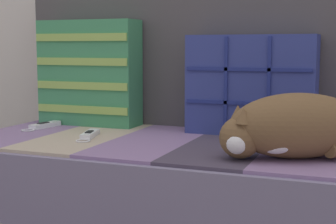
{
  "coord_description": "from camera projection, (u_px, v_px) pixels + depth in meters",
  "views": [
    {
      "loc": [
        0.42,
        -1.46,
        0.69
      ],
      "look_at": [
        -0.19,
        0.08,
        0.48
      ],
      "focal_mm": 55.0,
      "sensor_mm": 36.0,
      "label": 1
    }
  ],
  "objects": [
    {
      "name": "couch",
      "position": [
        229.0,
        200.0,
        1.7
      ],
      "size": [
        1.9,
        0.79,
        0.38
      ],
      "color": "gray",
      "rests_on": "ground_plane"
    },
    {
      "name": "sofa_backrest",
      "position": [
        253.0,
        56.0,
        1.95
      ],
      "size": [
        1.86,
        0.14,
        0.55
      ],
      "color": "#474242",
      "rests_on": "couch"
    },
    {
      "name": "throw_pillow_quilted",
      "position": [
        251.0,
        85.0,
        1.82
      ],
      "size": [
        0.45,
        0.14,
        0.35
      ],
      "color": "navy",
      "rests_on": "couch"
    },
    {
      "name": "throw_pillow_striped",
      "position": [
        90.0,
        73.0,
        2.05
      ],
      "size": [
        0.41,
        0.14,
        0.41
      ],
      "color": "#3D8956",
      "rests_on": "couch"
    },
    {
      "name": "sleeping_cat",
      "position": [
        291.0,
        128.0,
        1.43
      ],
      "size": [
        0.43,
        0.34,
        0.18
      ],
      "color": "brown",
      "rests_on": "couch"
    },
    {
      "name": "game_remote_near",
      "position": [
        44.0,
        126.0,
        1.98
      ],
      "size": [
        0.07,
        0.19,
        0.02
      ],
      "color": "white",
      "rests_on": "couch"
    },
    {
      "name": "game_remote_far",
      "position": [
        90.0,
        135.0,
        1.77
      ],
      "size": [
        0.09,
        0.19,
        0.02
      ],
      "color": "white",
      "rests_on": "couch"
    }
  ]
}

